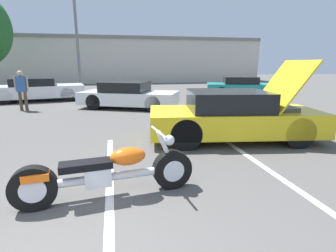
{
  "coord_description": "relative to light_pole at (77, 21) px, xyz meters",
  "views": [
    {
      "loc": [
        0.94,
        -1.86,
        1.9
      ],
      "look_at": [
        1.89,
        2.61,
        0.8
      ],
      "focal_mm": 28.0,
      "sensor_mm": 36.0,
      "label": 1
    }
  ],
  "objects": [
    {
      "name": "motorcycle",
      "position": [
        1.92,
        -15.22,
        -4.14
      ],
      "size": [
        2.54,
        0.7,
        0.94
      ],
      "rotation": [
        0.0,
        0.0,
        0.12
      ],
      "color": "black",
      "rests_on": "ground"
    },
    {
      "name": "light_pole",
      "position": [
        0.0,
        0.0,
        0.0
      ],
      "size": [
        1.21,
        0.28,
        8.26
      ],
      "color": "slate",
      "rests_on": "ground"
    },
    {
      "name": "show_car_hood_open",
      "position": [
        5.01,
        -12.81,
        -3.91
      ],
      "size": [
        4.4,
        2.36,
        1.97
      ],
      "rotation": [
        0.0,
        0.0,
        -0.15
      ],
      "color": "yellow",
      "rests_on": "ground"
    },
    {
      "name": "far_building",
      "position": [
        1.1,
        8.81,
        -2.18
      ],
      "size": [
        32.0,
        4.2,
        4.4
      ],
      "color": "beige",
      "rests_on": "ground"
    },
    {
      "name": "parked_car_mid_left_row",
      "position": [
        -1.79,
        -4.04,
        -3.94
      ],
      "size": [
        4.78,
        2.73,
        1.17
      ],
      "rotation": [
        0.0,
        0.0,
        0.18
      ],
      "color": "white",
      "rests_on": "ground"
    },
    {
      "name": "parking_stripe_back",
      "position": [
        4.76,
        -14.93,
        -4.51
      ],
      "size": [
        0.12,
        5.34,
        0.01
      ],
      "primitive_type": "cube",
      "color": "white",
      "rests_on": "ground"
    },
    {
      "name": "parked_car_mid_right_row",
      "position": [
        2.71,
        -7.31,
        -3.97
      ],
      "size": [
        4.5,
        3.31,
        1.13
      ],
      "rotation": [
        0.0,
        0.0,
        -0.42
      ],
      "color": "white",
      "rests_on": "ground"
    },
    {
      "name": "parked_car_right_row",
      "position": [
        9.41,
        -4.73,
        -3.96
      ],
      "size": [
        4.46,
        3.01,
        1.15
      ],
      "rotation": [
        0.0,
        0.0,
        -0.33
      ],
      "color": "teal",
      "rests_on": "ground"
    },
    {
      "name": "spectator_by_show_car",
      "position": [
        -1.54,
        -7.19,
        -3.56
      ],
      "size": [
        0.52,
        0.21,
        1.62
      ],
      "color": "brown",
      "rests_on": "ground"
    },
    {
      "name": "parking_stripe_middle",
      "position": [
        1.93,
        -14.93,
        -4.51
      ],
      "size": [
        0.12,
        5.34,
        0.01
      ],
      "primitive_type": "cube",
      "color": "white",
      "rests_on": "ground"
    }
  ]
}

